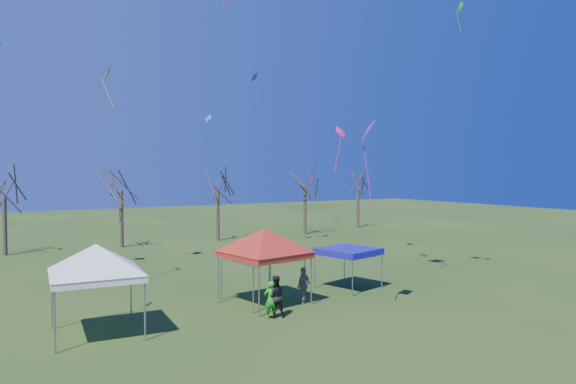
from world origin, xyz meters
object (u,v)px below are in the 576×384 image
at_px(tree_4, 305,173).
at_px(tent_white_mid, 262,237).
at_px(tent_white_west, 96,250).
at_px(tree_1, 4,177).
at_px(tree_5, 358,176).
at_px(tent_blue, 348,252).
at_px(tent_red, 265,233).
at_px(person_dark, 275,296).
at_px(tree_2, 121,171).
at_px(tree_3, 218,173).
at_px(person_green, 271,300).
at_px(person_grey, 304,285).

bearing_deg(tree_4, tent_white_mid, -127.27).
bearing_deg(tent_white_west, tree_1, 95.48).
height_order(tree_1, tent_white_mid, tree_1).
relative_size(tree_5, tent_blue, 2.26).
height_order(tent_red, person_dark, tent_red).
height_order(tree_2, tent_white_west, tree_2).
height_order(tent_white_mid, tent_red, tent_red).
bearing_deg(person_dark, tree_3, -89.79).
distance_m(tree_2, person_green, 24.85).
relative_size(tree_4, tent_red, 1.71).
bearing_deg(tent_red, person_dark, -107.04).
height_order(tree_2, tent_blue, tree_2).
height_order(tree_2, person_dark, tree_2).
bearing_deg(tent_white_mid, tree_4, 52.73).
distance_m(tree_5, tent_blue, 30.35).
height_order(tent_red, person_green, tent_red).
distance_m(tree_3, tent_white_west, 26.90).
distance_m(tree_1, tent_white_mid, 24.17).
height_order(tree_5, tent_blue, tree_5).
distance_m(tent_white_mid, person_green, 3.66).
bearing_deg(tree_1, tree_5, 2.35).
height_order(tree_5, person_grey, tree_5).
xyz_separation_m(tree_2, tree_4, (17.72, -0.38, -0.23)).
bearing_deg(tree_2, tree_3, -2.27).
relative_size(tree_3, tent_blue, 2.39).
bearing_deg(tree_4, tree_2, 178.78).
xyz_separation_m(tent_white_west, tent_blue, (13.01, 1.29, -1.28)).
distance_m(tree_1, tree_2, 8.42).
relative_size(tent_red, person_grey, 2.68).
relative_size(tree_5, tent_white_west, 1.64).
bearing_deg(tent_white_west, tree_3, 56.95).
distance_m(tree_3, tent_blue, 21.58).
xyz_separation_m(tree_5, tent_red, (-24.63, -23.71, -2.40)).
relative_size(tree_2, tent_white_west, 1.80).
bearing_deg(person_dark, tent_white_west, 6.34).
bearing_deg(tent_red, tree_4, 53.08).
bearing_deg(person_grey, tree_4, -149.15).
distance_m(tree_2, tree_5, 26.15).
bearing_deg(tree_2, tree_1, 178.15).
bearing_deg(tree_1, tent_blue, -55.00).
distance_m(tree_4, tree_5, 8.62).
height_order(tree_2, person_grey, tree_2).
bearing_deg(person_grey, tent_white_west, -26.90).
bearing_deg(tent_red, person_grey, -28.07).
distance_m(tent_white_west, tent_blue, 13.14).
relative_size(tent_white_mid, person_dark, 2.43).
bearing_deg(tent_white_mid, person_green, -111.06).
bearing_deg(person_green, tree_1, -55.31).
distance_m(tent_red, person_grey, 3.08).
bearing_deg(person_green, tree_4, -111.14).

